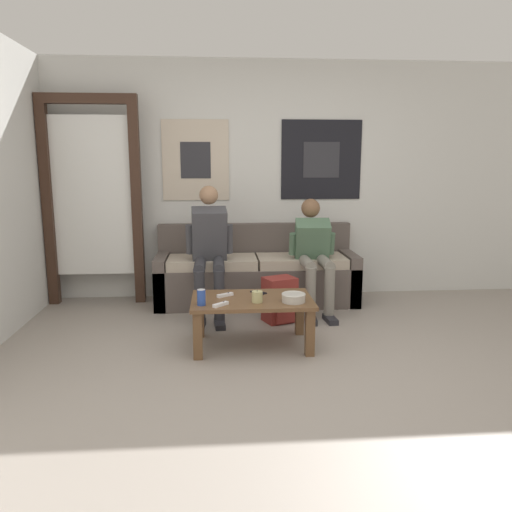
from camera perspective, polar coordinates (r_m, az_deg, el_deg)
The scene contains 14 objects.
ground_plane at distance 3.52m, azimuth 5.64°, elevation -14.28°, with size 18.00×18.00×0.00m, color gray.
wall_back at distance 5.54m, azimuth 1.59°, elevation 8.60°, with size 10.00×0.07×2.55m.
door_frame at distance 5.45m, azimuth -18.24°, elevation 7.21°, with size 1.00×0.10×2.15m.
couch at distance 5.32m, azimuth 0.05°, elevation -2.23°, with size 2.10×0.67×0.82m.
coffee_table at distance 4.05m, azimuth -0.46°, elevation -5.87°, with size 0.97×0.60×0.40m.
person_seated_adult at distance 4.89m, azimuth -5.36°, elevation 1.17°, with size 0.47×0.88×1.25m.
person_seated_teen at distance 5.00m, azimuth 6.65°, elevation 0.65°, with size 0.47×0.85×1.11m.
backpack at distance 4.70m, azimuth 2.76°, elevation -5.12°, with size 0.34×0.32×0.42m.
ceramic_bowl at distance 3.94m, azimuth 4.31°, elevation -4.71°, with size 0.19×0.19×0.07m.
pillar_candle at distance 3.91m, azimuth 0.14°, elevation -4.68°, with size 0.08×0.08×0.10m.
drink_can_blue at distance 3.86m, azimuth -6.27°, elevation -4.72°, with size 0.07×0.07×0.12m.
game_controller_near_left at distance 4.10m, azimuth -3.55°, elevation -4.47°, with size 0.14×0.11×0.03m.
game_controller_near_right at distance 3.83m, azimuth -4.06°, elevation -5.54°, with size 0.13×0.12×0.03m.
cell_phone at distance 4.19m, azimuth 0.28°, elevation -4.18°, with size 0.14×0.15×0.01m.
Camera 1 is at (-0.58, -3.14, 1.49)m, focal length 35.00 mm.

